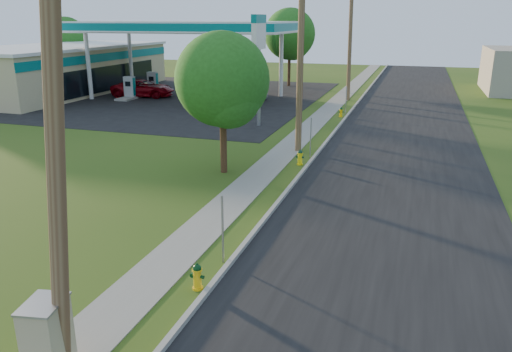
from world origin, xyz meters
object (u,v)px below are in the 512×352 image
at_px(car_red, 143,88).
at_px(tree_verge, 224,84).
at_px(price_pylon, 259,39).
at_px(utility_cabinet, 48,339).
at_px(utility_pole_far, 350,42).
at_px(fuel_pump_ne, 228,95).
at_px(hydrant_near, 197,277).
at_px(hydrant_mid, 300,157).
at_px(utility_pole_near, 54,132).
at_px(tree_lot, 290,36).
at_px(tree_back, 67,39).
at_px(hydrant_far, 341,112).
at_px(fuel_pump_sw, 153,85).
at_px(utility_pole_mid, 301,54).
at_px(car_silver, 242,91).
at_px(fuel_pump_se, 244,89).
at_px(fuel_pump_nw, 130,90).

bearing_deg(car_red, tree_verge, -151.69).
relative_size(price_pylon, utility_cabinet, 4.40).
height_order(utility_pole_far, tree_verge, utility_pole_far).
bearing_deg(fuel_pump_ne, hydrant_near, -70.55).
bearing_deg(hydrant_mid, utility_pole_near, -92.46).
height_order(tree_lot, hydrant_near, tree_lot).
bearing_deg(fuel_pump_ne, utility_cabinet, -75.12).
height_order(utility_pole_near, tree_lot, utility_pole_near).
xyz_separation_m(tree_back, hydrant_far, (32.54, -13.10, -4.08)).
relative_size(tree_verge, tree_back, 0.90).
height_order(utility_pole_far, hydrant_far, utility_pole_far).
bearing_deg(fuel_pump_sw, utility_pole_mid, -43.52).
bearing_deg(hydrant_far, car_silver, 151.31).
height_order(utility_pole_mid, fuel_pump_se, utility_pole_mid).
height_order(hydrant_far, utility_cabinet, utility_cabinet).
xyz_separation_m(price_pylon, hydrant_far, (4.57, 4.75, -5.10)).
bearing_deg(hydrant_far, fuel_pump_nw, 171.57).
xyz_separation_m(fuel_pump_ne, price_pylon, (5.00, -7.50, 4.71)).
height_order(utility_pole_near, utility_pole_mid, utility_pole_mid).
relative_size(utility_pole_mid, fuel_pump_nw, 3.06).
bearing_deg(utility_pole_mid, hydrant_far, 86.26).
distance_m(fuel_pump_nw, fuel_pump_se, 9.85).
relative_size(fuel_pump_se, utility_cabinet, 2.06).
xyz_separation_m(fuel_pump_se, price_pylon, (5.00, -11.50, 4.71)).
distance_m(fuel_pump_sw, tree_verge, 26.98).
bearing_deg(car_silver, fuel_pump_se, -9.38).
bearing_deg(hydrant_mid, hydrant_near, -89.51).
height_order(tree_back, utility_cabinet, tree_back).
height_order(utility_pole_far, hydrant_mid, utility_pole_far).
xyz_separation_m(fuel_pump_nw, tree_verge, (15.67, -17.72, 3.24)).
bearing_deg(utility_pole_mid, car_red, 140.54).
height_order(utility_pole_mid, fuel_pump_nw, utility_pole_mid).
distance_m(tree_verge, tree_lot, 30.48).
height_order(tree_back, hydrant_far, tree_back).
relative_size(fuel_pump_ne, fuel_pump_sw, 1.00).
bearing_deg(utility_pole_near, tree_back, 127.63).
xyz_separation_m(tree_verge, car_red, (-15.16, 19.03, -3.22)).
distance_m(utility_pole_near, tree_lot, 43.93).
xyz_separation_m(fuel_pump_sw, hydrant_mid, (18.57, -19.45, -0.36)).
xyz_separation_m(tree_verge, car_silver, (-6.26, 19.97, -3.21)).
distance_m(fuel_pump_se, tree_verge, 22.95).
xyz_separation_m(fuel_pump_sw, fuel_pump_se, (9.00, 0.00, 0.00)).
bearing_deg(tree_lot, utility_pole_far, -47.00).
relative_size(fuel_pump_se, hydrant_far, 4.69).
height_order(utility_pole_mid, utility_pole_far, utility_pole_mid).
distance_m(tree_lot, hydrant_near, 40.76).
relative_size(car_red, car_silver, 1.21).
xyz_separation_m(utility_pole_mid, utility_cabinet, (-0.62, -18.15, -4.17)).
height_order(fuel_pump_sw, utility_cabinet, fuel_pump_sw).
xyz_separation_m(utility_pole_near, car_silver, (-8.49, 33.26, -4.05)).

